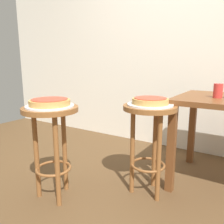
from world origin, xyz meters
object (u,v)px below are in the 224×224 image
at_px(stool_middle, 149,129).
at_px(pizza_middle, 150,101).
at_px(serving_plate_foreground, 50,106).
at_px(stool_foreground, 51,131).
at_px(serving_plate_middle, 150,105).
at_px(cup_near_edge, 218,91).
at_px(pizza_foreground, 50,102).

bearing_deg(stool_middle, pizza_middle, -90.00).
bearing_deg(pizza_middle, serving_plate_foreground, -142.56).
bearing_deg(stool_foreground, stool_middle, 37.44).
xyz_separation_m(stool_middle, serving_plate_middle, (0.00, -0.00, 0.19)).
relative_size(stool_middle, pizza_middle, 2.64).
bearing_deg(stool_foreground, cup_near_edge, 40.17).
distance_m(stool_foreground, pizza_middle, 0.76).
distance_m(stool_middle, cup_near_edge, 0.62).
bearing_deg(stool_foreground, serving_plate_middle, 37.44).
bearing_deg(cup_near_edge, serving_plate_foreground, -139.83).
bearing_deg(serving_plate_foreground, serving_plate_middle, 37.44).
relative_size(stool_foreground, cup_near_edge, 6.37).
height_order(stool_middle, cup_near_edge, cup_near_edge).
relative_size(serving_plate_foreground, pizza_middle, 1.28).
bearing_deg(serving_plate_middle, cup_near_edge, 43.77).
bearing_deg(cup_near_edge, pizza_middle, -136.23).
height_order(stool_foreground, serving_plate_middle, serving_plate_middle).
bearing_deg(serving_plate_foreground, cup_near_edge, 40.17).
height_order(stool_middle, pizza_middle, pizza_middle).
bearing_deg(serving_plate_foreground, pizza_middle, 37.44).
relative_size(pizza_foreground, stool_middle, 0.41).
xyz_separation_m(pizza_foreground, cup_near_edge, (0.98, 0.83, 0.06)).
bearing_deg(serving_plate_middle, stool_middle, 90.00).
distance_m(pizza_middle, cup_near_edge, 0.56).
relative_size(serving_plate_middle, cup_near_edge, 3.06).
bearing_deg(serving_plate_middle, stool_foreground, -142.56).
xyz_separation_m(serving_plate_middle, pizza_middle, (0.00, 0.00, 0.03)).
height_order(serving_plate_foreground, pizza_middle, pizza_middle).
relative_size(serving_plate_middle, pizza_middle, 1.27).
bearing_deg(stool_middle, pizza_foreground, -142.56).
height_order(pizza_foreground, cup_near_edge, cup_near_edge).
bearing_deg(pizza_foreground, cup_near_edge, 40.17).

